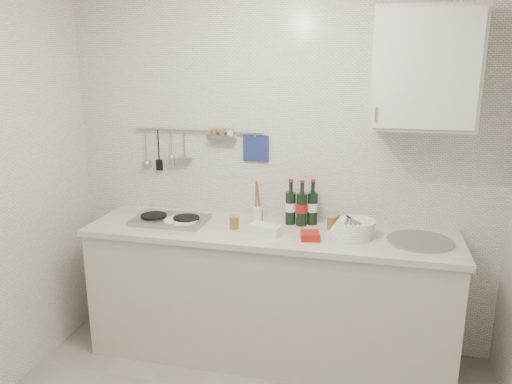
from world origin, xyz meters
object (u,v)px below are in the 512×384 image
(plate_stack_sink, at_px, (353,229))
(plate_stack_hob, at_px, (180,222))
(utensil_crock, at_px, (257,212))
(wall_cabinet, at_px, (424,69))
(wine_bottles, at_px, (302,202))

(plate_stack_sink, bearing_deg, plate_stack_hob, -177.84)
(utensil_crock, bearing_deg, wall_cabinet, -1.62)
(wall_cabinet, height_order, wine_bottles, wall_cabinet)
(wall_cabinet, bearing_deg, utensil_crock, 178.38)
(wine_bottles, bearing_deg, wall_cabinet, -3.78)
(wall_cabinet, distance_m, utensil_crock, 1.40)
(plate_stack_sink, xyz_separation_m, utensil_crock, (-0.66, 0.14, 0.02))
(wall_cabinet, relative_size, plate_stack_hob, 2.82)
(wall_cabinet, xyz_separation_m, plate_stack_sink, (-0.36, -0.11, -0.98))
(wall_cabinet, height_order, plate_stack_sink, wall_cabinet)
(wall_cabinet, xyz_separation_m, plate_stack_hob, (-1.51, -0.16, -1.01))
(plate_stack_hob, distance_m, utensil_crock, 0.53)
(plate_stack_hob, height_order, plate_stack_sink, plate_stack_sink)
(wine_bottles, bearing_deg, utensil_crock, -176.55)
(utensil_crock, bearing_deg, plate_stack_sink, -12.24)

